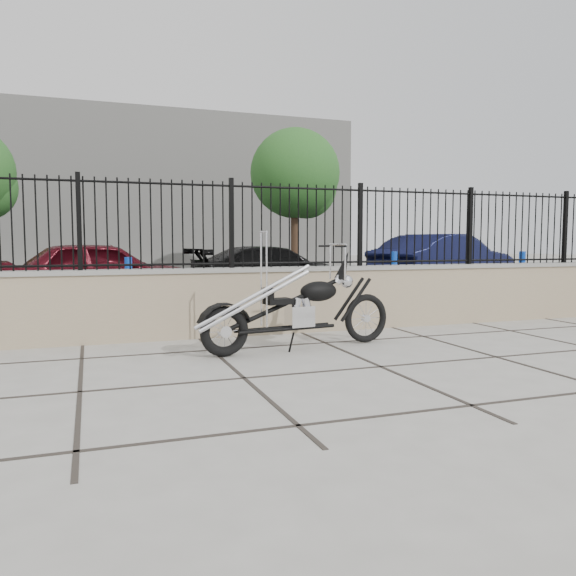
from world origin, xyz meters
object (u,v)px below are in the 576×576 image
(car_black, at_px, (274,271))
(car_red, at_px, (102,272))
(chopper_motorcycle, at_px, (296,290))
(car_blue, at_px, (444,262))

(car_black, bearing_deg, car_red, 93.14)
(car_red, distance_m, car_black, 4.14)
(car_red, relative_size, car_black, 0.95)
(chopper_motorcycle, bearing_deg, car_blue, 36.79)
(chopper_motorcycle, distance_m, car_red, 6.43)
(chopper_motorcycle, xyz_separation_m, car_black, (1.94, 6.85, -0.13))
(car_black, distance_m, car_blue, 4.84)
(chopper_motorcycle, distance_m, car_blue, 9.48)
(car_red, bearing_deg, car_blue, -94.17)
(car_red, bearing_deg, chopper_motorcycle, -168.51)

